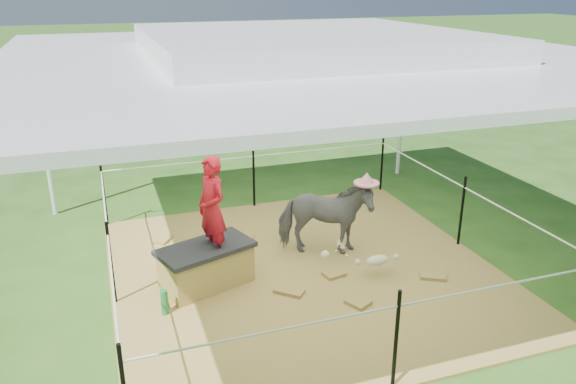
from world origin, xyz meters
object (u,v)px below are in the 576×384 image
object	(u,v)px
woman	(212,200)
picnic_table_far	(354,93)
straw_bale	(207,268)
trash_barrel	(349,112)
pony	(325,218)
picnic_table_near	(276,102)
distant_person	(305,101)
foal	(378,258)
green_bottle	(165,302)

from	to	relation	value
woman	picnic_table_far	size ratio (longest dim) A/B	0.77
straw_bale	trash_barrel	bearing A→B (deg)	52.71
pony	straw_bale	bearing A→B (deg)	122.33
pony	picnic_table_near	distance (m)	7.94
trash_barrel	distant_person	size ratio (longest dim) A/B	0.88
pony	picnic_table_near	size ratio (longest dim) A/B	0.59
woman	pony	xyz separation A→B (m)	(1.51, 0.31, -0.55)
woman	foal	xyz separation A→B (m)	(1.89, -0.45, -0.82)
woman	foal	distance (m)	2.11
foal	picnic_table_far	distance (m)	10.26
straw_bale	green_bottle	size ratio (longest dim) A/B	3.60
foal	picnic_table_far	xyz separation A→B (m)	(4.12, 9.40, 0.06)
foal	picnic_table_far	bearing A→B (deg)	63.52
straw_bale	trash_barrel	size ratio (longest dim) A/B	1.04
green_bottle	picnic_table_near	world-z (taller)	picnic_table_near
pony	distant_person	bearing A→B (deg)	2.82
foal	picnic_table_near	bearing A→B (deg)	77.55
trash_barrel	picnic_table_near	distance (m)	2.28
foal	picnic_table_near	size ratio (longest dim) A/B	0.42
distant_person	woman	bearing A→B (deg)	59.20
distant_person	picnic_table_near	bearing A→B (deg)	-57.88
distant_person	foal	bearing A→B (deg)	72.87
pony	picnic_table_near	world-z (taller)	pony
picnic_table_near	picnic_table_far	size ratio (longest dim) A/B	1.28
foal	trash_barrel	world-z (taller)	trash_barrel
picnic_table_far	foal	bearing A→B (deg)	-90.30
foal	distant_person	xyz separation A→B (m)	(1.97, 7.73, 0.29)
woman	distant_person	distance (m)	8.26
woman	picnic_table_near	size ratio (longest dim) A/B	0.60
straw_bale	picnic_table_near	xyz separation A→B (m)	(3.44, 8.03, 0.17)
woman	picnic_table_far	world-z (taller)	woman
woman	trash_barrel	bearing A→B (deg)	123.96
trash_barrel	picnic_table_near	world-z (taller)	trash_barrel
foal	picnic_table_near	distance (m)	8.61
straw_bale	picnic_table_far	xyz separation A→B (m)	(6.12, 8.95, 0.08)
woman	straw_bale	bearing A→B (deg)	-109.35
picnic_table_near	woman	bearing A→B (deg)	-123.71
green_bottle	foal	world-z (taller)	foal
picnic_table_near	distant_person	distance (m)	0.93
straw_bale	woman	size ratio (longest dim) A/B	0.83
straw_bale	pony	world-z (taller)	pony
distant_person	picnic_table_far	bearing A→B (deg)	-145.15
foal	picnic_table_near	world-z (taller)	picnic_table_near
straw_bale	foal	size ratio (longest dim) A/B	1.19
straw_bale	trash_barrel	xyz separation A→B (m)	(4.64, 6.09, 0.23)
pony	woman	bearing A→B (deg)	123.03
pony	picnic_table_far	xyz separation A→B (m)	(4.50, 8.64, -0.21)
pony	foal	xyz separation A→B (m)	(0.38, -0.76, -0.27)
woman	pony	size ratio (longest dim) A/B	1.01
picnic_table_near	distant_person	bearing A→B (deg)	-66.17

